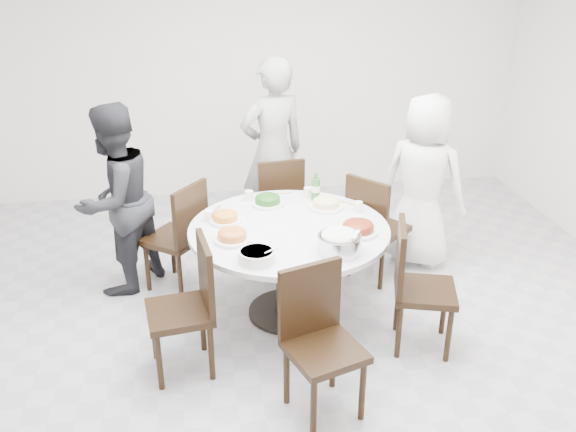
{
  "coord_description": "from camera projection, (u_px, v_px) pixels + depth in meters",
  "views": [
    {
      "loc": [
        -0.63,
        -3.72,
        2.68
      ],
      "look_at": [
        -0.02,
        0.38,
        0.82
      ],
      "focal_mm": 38.0,
      "sensor_mm": 36.0,
      "label": 1
    }
  ],
  "objects": [
    {
      "name": "rice_bowl",
      "position": [
        339.0,
        244.0,
        4.14
      ],
      "size": [
        0.3,
        0.3,
        0.13
      ],
      "primitive_type": "cylinder",
      "color": "silver",
      "rests_on": "dining_table"
    },
    {
      "name": "dish_orange",
      "position": [
        225.0,
        218.0,
        4.6
      ],
      "size": [
        0.24,
        0.24,
        0.06
      ],
      "primitive_type": "cylinder",
      "color": "white",
      "rests_on": "dining_table"
    },
    {
      "name": "dish_redbrown",
      "position": [
        358.0,
        228.0,
        4.43
      ],
      "size": [
        0.29,
        0.29,
        0.07
      ],
      "primitive_type": "cylinder",
      "color": "white",
      "rests_on": "dining_table"
    },
    {
      "name": "beverage_bottle",
      "position": [
        316.0,
        187.0,
        4.96
      ],
      "size": [
        0.07,
        0.07,
        0.24
      ],
      "primitive_type": "cylinder",
      "color": "#2C692A",
      "rests_on": "dining_table"
    },
    {
      "name": "chair_s",
      "position": [
        325.0,
        348.0,
        3.64
      ],
      "size": [
        0.53,
        0.53,
        0.95
      ],
      "primitive_type": "cube",
      "rotation": [
        0.0,
        0.0,
        6.62
      ],
      "color": "black",
      "rests_on": "floor"
    },
    {
      "name": "chair_sw",
      "position": [
        179.0,
        309.0,
        4.02
      ],
      "size": [
        0.48,
        0.48,
        0.95
      ],
      "primitive_type": "cube",
      "rotation": [
        0.0,
        0.0,
        4.86
      ],
      "color": "black",
      "rests_on": "floor"
    },
    {
      "name": "dining_table",
      "position": [
        289.0,
        271.0,
        4.69
      ],
      "size": [
        1.5,
        1.5,
        0.75
      ],
      "primitive_type": "cylinder",
      "color": "silver",
      "rests_on": "floor"
    },
    {
      "name": "chair_se",
      "position": [
        425.0,
        288.0,
        4.26
      ],
      "size": [
        0.52,
        0.52,
        0.95
      ],
      "primitive_type": "cube",
      "rotation": [
        0.0,
        0.0,
        7.57
      ],
      "color": "black",
      "rests_on": "floor"
    },
    {
      "name": "chair_n",
      "position": [
        276.0,
        203.0,
        5.66
      ],
      "size": [
        0.47,
        0.47,
        0.95
      ],
      "primitive_type": "cube",
      "rotation": [
        0.0,
        0.0,
        3.28
      ],
      "color": "black",
      "rests_on": "floor"
    },
    {
      "name": "tea_cups",
      "position": [
        277.0,
        190.0,
        5.1
      ],
      "size": [
        0.07,
        0.07,
        0.08
      ],
      "primitive_type": "cylinder",
      "color": "white",
      "rests_on": "dining_table"
    },
    {
      "name": "chopsticks",
      "position": [
        279.0,
        192.0,
        5.16
      ],
      "size": [
        0.24,
        0.04,
        0.01
      ],
      "primitive_type": null,
      "color": "tan",
      "rests_on": "dining_table"
    },
    {
      "name": "diner_right",
      "position": [
        423.0,
        182.0,
        5.33
      ],
      "size": [
        0.9,
        0.87,
        1.55
      ],
      "primitive_type": "imported",
      "rotation": [
        0.0,
        0.0,
        2.44
      ],
      "color": "white",
      "rests_on": "floor"
    },
    {
      "name": "dish_pale",
      "position": [
        326.0,
        204.0,
        4.84
      ],
      "size": [
        0.27,
        0.27,
        0.07
      ],
      "primitive_type": "cylinder",
      "color": "white",
      "rests_on": "dining_table"
    },
    {
      "name": "wall_back",
      "position": [
        254.0,
        71.0,
        6.68
      ],
      "size": [
        6.0,
        0.01,
        2.8
      ],
      "primitive_type": "cube",
      "color": "white",
      "rests_on": "ground"
    },
    {
      "name": "soup_bowl",
      "position": [
        257.0,
        256.0,
        4.04
      ],
      "size": [
        0.25,
        0.25,
        0.08
      ],
      "primitive_type": "cylinder",
      "color": "white",
      "rests_on": "dining_table"
    },
    {
      "name": "chair_ne",
      "position": [
        378.0,
        226.0,
        5.2
      ],
      "size": [
        0.59,
        0.59,
        0.95
      ],
      "primitive_type": "cube",
      "rotation": [
        0.0,
        0.0,
        2.24
      ],
      "color": "black",
      "rests_on": "floor"
    },
    {
      "name": "dish_greens",
      "position": [
        268.0,
        201.0,
        4.9
      ],
      "size": [
        0.26,
        0.26,
        0.07
      ],
      "primitive_type": "cylinder",
      "color": "white",
      "rests_on": "dining_table"
    },
    {
      "name": "chair_nw",
      "position": [
        174.0,
        236.0,
        5.03
      ],
      "size": [
        0.59,
        0.59,
        0.95
      ],
      "primitive_type": "cube",
      "rotation": [
        0.0,
        0.0,
        4.07
      ],
      "color": "black",
      "rests_on": "floor"
    },
    {
      "name": "diner_middle",
      "position": [
        273.0,
        152.0,
        5.73
      ],
      "size": [
        0.75,
        0.6,
        1.78
      ],
      "primitive_type": "imported",
      "rotation": [
        0.0,
        0.0,
        3.46
      ],
      "color": "black",
      "rests_on": "floor"
    },
    {
      "name": "diner_left",
      "position": [
        116.0,
        200.0,
        4.91
      ],
      "size": [
        0.94,
        0.97,
        1.58
      ],
      "primitive_type": "imported",
      "rotation": [
        0.0,
        0.0,
        4.06
      ],
      "color": "#222327",
      "rests_on": "floor"
    },
    {
      "name": "floor",
      "position": [
        298.0,
        337.0,
        4.54
      ],
      "size": [
        6.0,
        6.0,
        0.01
      ],
      "primitive_type": "cube",
      "color": "#ABABB0",
      "rests_on": "ground"
    },
    {
      "name": "dish_tofu",
      "position": [
        232.0,
        237.0,
        4.31
      ],
      "size": [
        0.26,
        0.26,
        0.07
      ],
      "primitive_type": "cylinder",
      "color": "white",
      "rests_on": "dining_table"
    }
  ]
}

